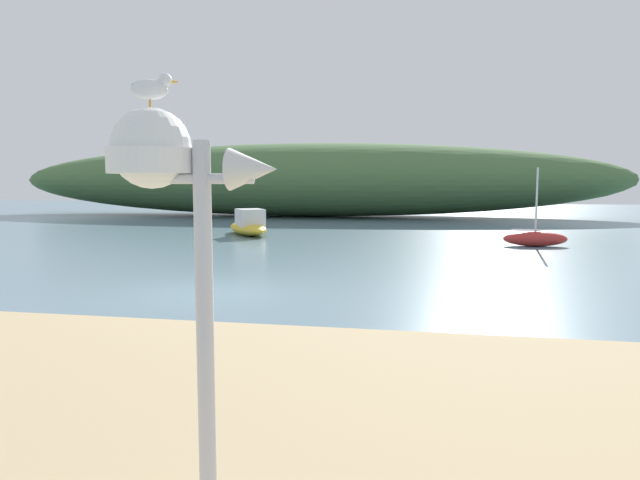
% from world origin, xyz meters
% --- Properties ---
extents(ground_plane, '(120.00, 120.00, 0.00)m').
position_xyz_m(ground_plane, '(0.00, 0.00, 0.00)').
color(ground_plane, slate).
extents(distant_hill, '(48.66, 10.50, 5.70)m').
position_xyz_m(distant_hill, '(-4.54, 31.19, 2.85)').
color(distant_hill, '#476B3D').
rests_on(distant_hill, ground).
extents(mast_structure, '(1.16, 0.58, 2.99)m').
position_xyz_m(mast_structure, '(3.40, -9.41, 2.70)').
color(mast_structure, silver).
rests_on(mast_structure, beach_sand).
extents(seagull_on_radar, '(0.30, 0.24, 0.23)m').
position_xyz_m(seagull_on_radar, '(3.29, -9.40, 3.32)').
color(seagull_on_radar, orange).
rests_on(seagull_on_radar, mast_structure).
extents(sailboat_far_left, '(2.67, 1.04, 3.29)m').
position_xyz_m(sailboat_far_left, '(9.51, 12.00, 0.34)').
color(sailboat_far_left, '#B72D28').
rests_on(sailboat_far_left, ground).
extents(motorboat_near_shore, '(3.63, 4.48, 1.34)m').
position_xyz_m(motorboat_near_shore, '(-3.87, 14.63, 0.49)').
color(motorboat_near_shore, gold).
rests_on(motorboat_near_shore, ground).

